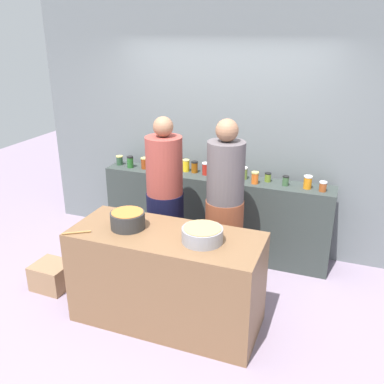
{
  "coord_description": "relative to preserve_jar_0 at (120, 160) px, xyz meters",
  "views": [
    {
      "loc": [
        1.39,
        -3.3,
        2.56
      ],
      "look_at": [
        0.0,
        0.35,
        1.05
      ],
      "focal_mm": 39.59,
      "sensor_mm": 36.0,
      "label": 1
    }
  ],
  "objects": [
    {
      "name": "prep_table",
      "position": [
        1.26,
        -1.41,
        -0.58
      ],
      "size": [
        1.7,
        0.7,
        0.9
      ],
      "primitive_type": "cube",
      "color": "brown",
      "rests_on": "ground"
    },
    {
      "name": "preserve_jar_8",
      "position": [
        1.13,
        0.02,
        0.01
      ],
      "size": [
        0.09,
        0.09,
        0.14
      ],
      "color": "#A72117",
      "rests_on": "display_shelf"
    },
    {
      "name": "cooking_pot_center",
      "position": [
        1.6,
        -1.43,
        -0.07
      ],
      "size": [
        0.35,
        0.35,
        0.13
      ],
      "color": "gray",
      "rests_on": "prep_table"
    },
    {
      "name": "preserve_jar_5",
      "position": [
        0.77,
        0.05,
        -0.01
      ],
      "size": [
        0.07,
        0.07,
        0.1
      ],
      "color": "#AF201D",
      "rests_on": "display_shelf"
    },
    {
      "name": "display_shelf",
      "position": [
        1.26,
        -0.01,
        -0.54
      ],
      "size": [
        2.7,
        0.36,
        0.97
      ],
      "primitive_type": "cube",
      "color": "#313936",
      "rests_on": "ground"
    },
    {
      "name": "preserve_jar_11",
      "position": [
        1.73,
        -0.08,
        0.01
      ],
      "size": [
        0.08,
        0.08,
        0.13
      ],
      "color": "orange",
      "rests_on": "display_shelf"
    },
    {
      "name": "preserve_jar_15",
      "position": [
        2.45,
        -0.06,
        -0.0
      ],
      "size": [
        0.08,
        0.08,
        0.11
      ],
      "color": "#9B481F",
      "rests_on": "display_shelf"
    },
    {
      "name": "preserve_jar_12",
      "position": [
        1.86,
        0.04,
        -0.01
      ],
      "size": [
        0.07,
        0.07,
        0.1
      ],
      "color": "olive",
      "rests_on": "display_shelf"
    },
    {
      "name": "preserve_jar_14",
      "position": [
        2.29,
        -0.03,
        0.01
      ],
      "size": [
        0.09,
        0.09,
        0.14
      ],
      "color": "orange",
      "rests_on": "display_shelf"
    },
    {
      "name": "preserve_jar_3",
      "position": [
        0.53,
        -0.04,
        0.01
      ],
      "size": [
        0.07,
        0.07,
        0.13
      ],
      "color": "orange",
      "rests_on": "display_shelf"
    },
    {
      "name": "preserve_jar_7",
      "position": [
        0.98,
        0.04,
        0.01
      ],
      "size": [
        0.08,
        0.08,
        0.14
      ],
      "color": "#85450D",
      "rests_on": "display_shelf"
    },
    {
      "name": "bread_crate",
      "position": [
        -0.09,
        -1.36,
        -0.89
      ],
      "size": [
        0.38,
        0.35,
        0.27
      ],
      "primitive_type": "cube",
      "rotation": [
        0.0,
        0.0,
        -0.03
      ],
      "color": "#8F6B4C",
      "rests_on": "ground"
    },
    {
      "name": "preserve_jar_4",
      "position": [
        0.64,
        0.02,
        -0.01
      ],
      "size": [
        0.08,
        0.08,
        0.1
      ],
      "color": "#335629",
      "rests_on": "display_shelf"
    },
    {
      "name": "cook_with_tongs",
      "position": [
        0.94,
        -0.71,
        -0.23
      ],
      "size": [
        0.39,
        0.39,
        1.77
      ],
      "color": "black",
      "rests_on": "ground"
    },
    {
      "name": "preserve_jar_13",
      "position": [
        2.06,
        -0.02,
        -0.0
      ],
      "size": [
        0.07,
        0.07,
        0.11
      ],
      "color": "#395C38",
      "rests_on": "display_shelf"
    },
    {
      "name": "cooking_pot_left",
      "position": [
        0.89,
        -1.42,
        -0.05
      ],
      "size": [
        0.31,
        0.31,
        0.15
      ],
      "color": "#2D2D2D",
      "rests_on": "prep_table"
    },
    {
      "name": "preserve_jar_6",
      "position": [
        0.87,
        0.05,
        0.01
      ],
      "size": [
        0.08,
        0.08,
        0.14
      ],
      "color": "gold",
      "rests_on": "display_shelf"
    },
    {
      "name": "preserve_jar_2",
      "position": [
        0.36,
        -0.03,
        0.01
      ],
      "size": [
        0.09,
        0.09,
        0.14
      ],
      "color": "#8A3612",
      "rests_on": "display_shelf"
    },
    {
      "name": "storefront_wall",
      "position": [
        1.26,
        0.34,
        0.47
      ],
      "size": [
        4.8,
        0.12,
        3.0
      ],
      "primitive_type": "cube",
      "color": "slate",
      "rests_on": "ground"
    },
    {
      "name": "preserve_jar_10",
      "position": [
        1.58,
        0.03,
        0.01
      ],
      "size": [
        0.09,
        0.09,
        0.14
      ],
      "color": "olive",
      "rests_on": "display_shelf"
    },
    {
      "name": "preserve_jar_1",
      "position": [
        0.18,
        -0.06,
        0.01
      ],
      "size": [
        0.08,
        0.08,
        0.14
      ],
      "color": "#235C23",
      "rests_on": "display_shelf"
    },
    {
      "name": "preserve_jar_9",
      "position": [
        1.3,
        0.03,
        0.0
      ],
      "size": [
        0.08,
        0.08,
        0.12
      ],
      "color": "olive",
      "rests_on": "display_shelf"
    },
    {
      "name": "ground",
      "position": [
        1.26,
        -1.11,
        -1.03
      ],
      "size": [
        12.0,
        12.0,
        0.0
      ],
      "primitive_type": "plane",
      "color": "gray"
    },
    {
      "name": "preserve_jar_0",
      "position": [
        0.0,
        0.0,
        0.0
      ],
      "size": [
        0.08,
        0.08,
        0.11
      ],
      "color": "#27472E",
      "rests_on": "display_shelf"
    },
    {
      "name": "cook_in_cap",
      "position": [
        1.58,
        -0.69,
        -0.22
      ],
      "size": [
        0.38,
        0.38,
        1.79
      ],
      "color": "brown",
      "rests_on": "ground"
    },
    {
      "name": "wooden_spoon",
      "position": [
        0.53,
        -1.68,
        -0.12
      ],
      "size": [
        0.22,
        0.15,
        0.02
      ],
      "primitive_type": "cylinder",
      "rotation": [
        1.57,
        0.0,
        5.29
      ],
      "color": "#9E703D",
      "rests_on": "prep_table"
    }
  ]
}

